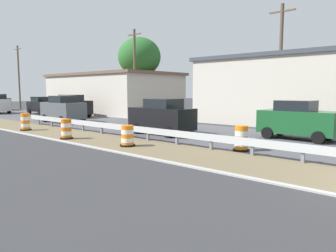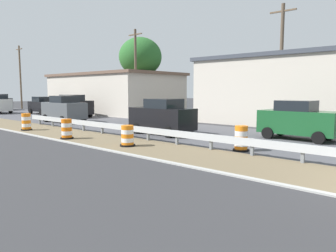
% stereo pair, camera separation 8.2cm
% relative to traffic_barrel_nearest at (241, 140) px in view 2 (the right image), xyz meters
% --- Properties ---
extents(guardrail_median, '(0.18, 42.26, 0.71)m').
position_rel_traffic_barrel_nearest_xyz_m(guardrail_median, '(-0.66, -2.85, 0.01)').
color(guardrail_median, silver).
rests_on(guardrail_median, ground).
extents(traffic_barrel_nearest, '(0.70, 0.70, 1.12)m').
position_rel_traffic_barrel_nearest_xyz_m(traffic_barrel_nearest, '(0.00, 0.00, 0.00)').
color(traffic_barrel_nearest, orange).
rests_on(traffic_barrel_nearest, ground).
extents(traffic_barrel_close, '(0.73, 0.73, 1.00)m').
position_rel_traffic_barrel_nearest_xyz_m(traffic_barrel_close, '(-2.52, 4.66, -0.06)').
color(traffic_barrel_close, orange).
rests_on(traffic_barrel_close, ground).
extents(traffic_barrel_mid, '(0.70, 0.70, 1.10)m').
position_rel_traffic_barrel_nearest_xyz_m(traffic_barrel_mid, '(-3.19, 8.93, -0.01)').
color(traffic_barrel_mid, orange).
rests_on(traffic_barrel_mid, ground).
extents(traffic_barrel_far, '(0.72, 0.72, 1.14)m').
position_rel_traffic_barrel_nearest_xyz_m(traffic_barrel_far, '(-2.94, 14.42, 0.01)').
color(traffic_barrel_far, orange).
rests_on(traffic_barrel_far, ground).
extents(car_trailing_near_lane, '(2.24, 4.13, 1.98)m').
position_rel_traffic_barrel_nearest_xyz_m(car_trailing_near_lane, '(5.12, 27.75, 0.48)').
color(car_trailing_near_lane, black).
rests_on(car_trailing_near_lane, ground).
extents(car_lead_far_lane, '(2.14, 4.18, 2.23)m').
position_rel_traffic_barrel_nearest_xyz_m(car_lead_far_lane, '(1.69, 17.53, 0.60)').
color(car_lead_far_lane, '#4C5156').
rests_on(car_lead_far_lane, ground).
extents(car_mid_far_lane, '(2.20, 4.70, 2.24)m').
position_rel_traffic_barrel_nearest_xyz_m(car_mid_far_lane, '(5.10, 21.62, 0.61)').
color(car_mid_far_lane, black).
rests_on(car_mid_far_lane, ground).
extents(car_trailing_far_lane, '(2.04, 4.14, 2.16)m').
position_rel_traffic_barrel_nearest_xyz_m(car_trailing_far_lane, '(1.69, 6.28, 0.57)').
color(car_trailing_far_lane, black).
rests_on(car_trailing_far_lane, ground).
extents(car_distant_a, '(2.08, 4.26, 2.19)m').
position_rel_traffic_barrel_nearest_xyz_m(car_distant_a, '(4.91, 39.69, 0.59)').
color(car_distant_a, black).
rests_on(car_distant_a, ground).
extents(car_distant_c, '(2.03, 4.08, 2.12)m').
position_rel_traffic_barrel_nearest_xyz_m(car_distant_c, '(5.06, -0.66, 0.55)').
color(car_distant_c, '#195128').
rests_on(car_distant_c, ground).
extents(roadside_shop_near, '(8.88, 13.61, 5.35)m').
position_rel_traffic_barrel_nearest_xyz_m(roadside_shop_near, '(13.23, 2.87, 2.18)').
color(roadside_shop_near, beige).
rests_on(roadside_shop_near, ground).
extents(roadside_shop_far, '(9.30, 15.96, 4.65)m').
position_rel_traffic_barrel_nearest_xyz_m(roadside_shop_far, '(12.07, 23.79, 1.83)').
color(roadside_shop_far, beige).
rests_on(roadside_shop_far, ground).
extents(utility_pole_near, '(0.24, 1.80, 8.46)m').
position_rel_traffic_barrel_nearest_xyz_m(utility_pole_near, '(9.15, 2.10, 3.88)').
color(utility_pole_near, brown).
rests_on(utility_pole_near, ground).
extents(utility_pole_mid, '(0.24, 1.80, 8.55)m').
position_rel_traffic_barrel_nearest_xyz_m(utility_pole_mid, '(8.98, 16.54, 3.93)').
color(utility_pole_mid, brown).
rests_on(utility_pole_mid, ground).
extents(utility_pole_far, '(0.24, 1.80, 9.08)m').
position_rel_traffic_barrel_nearest_xyz_m(utility_pole_far, '(8.12, 40.23, 4.19)').
color(utility_pole_far, brown).
rests_on(utility_pole_far, ground).
extents(tree_roadside, '(4.69, 4.69, 8.46)m').
position_rel_traffic_barrel_nearest_xyz_m(tree_roadside, '(12.07, 19.11, 5.82)').
color(tree_roadside, '#4C3D2D').
rests_on(tree_roadside, ground).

